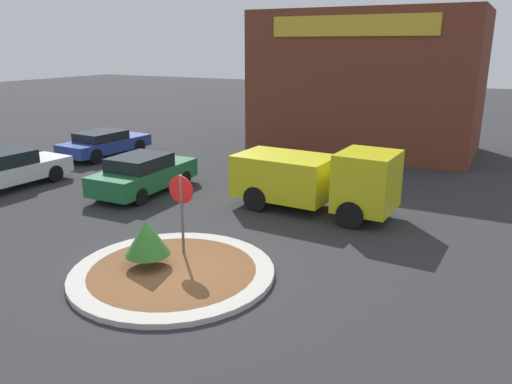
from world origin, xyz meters
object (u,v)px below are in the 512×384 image
object	(u,v)px
utility_truck	(315,179)
parked_sedan_green	(144,174)
stop_sign	(182,201)
parked_sedan_white	(6,170)
parked_sedan_blue	(104,143)

from	to	relation	value
utility_truck	parked_sedan_green	world-z (taller)	utility_truck
stop_sign	parked_sedan_green	world-z (taller)	stop_sign
stop_sign	utility_truck	world-z (taller)	stop_sign
parked_sedan_white	utility_truck	bearing A→B (deg)	-73.18
stop_sign	parked_sedan_white	bearing A→B (deg)	167.35
stop_sign	parked_sedan_white	size ratio (longest dim) A/B	0.47
utility_truck	parked_sedan_blue	xyz separation A→B (m)	(-12.08, 3.01, -0.45)
parked_sedan_white	parked_sedan_blue	bearing A→B (deg)	9.49
utility_truck	parked_sedan_green	bearing A→B (deg)	-169.79
parked_sedan_blue	parked_sedan_white	bearing A→B (deg)	-169.75
parked_sedan_green	utility_truck	bearing A→B (deg)	-83.56
parked_sedan_blue	utility_truck	bearing A→B (deg)	-100.44
stop_sign	utility_truck	xyz separation A→B (m)	(1.62, 5.05, -0.41)
parked_sedan_blue	parked_sedan_green	bearing A→B (deg)	-120.82
utility_truck	parked_sedan_green	distance (m)	6.46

